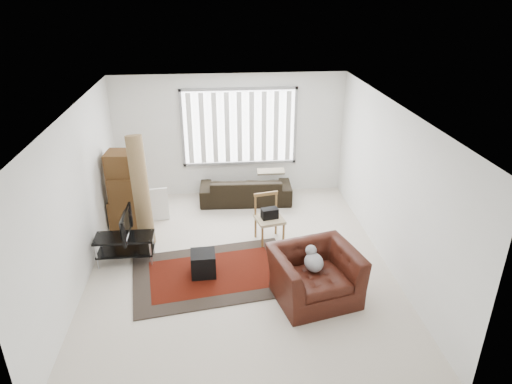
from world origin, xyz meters
The scene contains 11 objects.
room centered at (0.03, 0.51, 1.76)m, with size 6.00×6.02×2.71m.
persian_rug centered at (-0.46, -0.27, 0.01)m, with size 2.83×2.10×0.02m.
tv_stand centered at (-1.95, 0.28, 0.36)m, with size 0.99×0.44×0.49m.
tv centered at (-1.95, 0.28, 0.72)m, with size 0.80×0.10×0.46m, color black.
subwoofer centered at (-0.62, -0.26, 0.22)m, with size 0.40×0.40×0.40m, color black.
moving_boxes centered at (-2.12, 1.63, 0.71)m, with size 0.67×0.62×1.53m.
white_flatpack centered at (-1.60, 1.79, 0.33)m, with size 0.52×0.08×0.66m, color silver.
rolled_rug centered at (-1.71, 0.99, 1.01)m, with size 0.30×0.30×2.00m, color brown.
sofa centered at (0.29, 2.45, 0.38)m, with size 1.98×0.85×0.76m, color black.
side_chair centered at (0.59, 0.75, 0.50)m, with size 0.57×0.57×0.90m.
armchair centered at (1.07, -1.01, 0.46)m, with size 1.45×1.33×0.92m.
Camera 1 is at (-0.37, -6.61, 4.40)m, focal length 32.00 mm.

